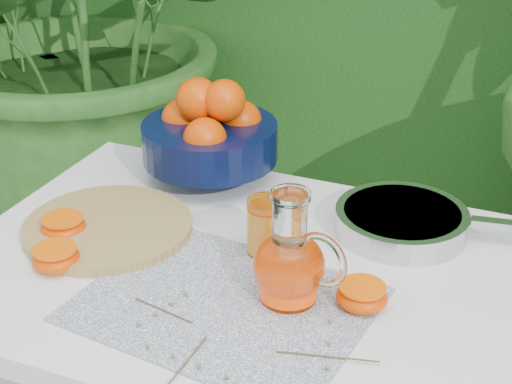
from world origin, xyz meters
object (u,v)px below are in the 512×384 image
at_px(saute_pan, 404,220).
at_px(juice_pitcher, 290,263).
at_px(fruit_bowl, 210,133).
at_px(white_table, 251,307).
at_px(cutting_board, 108,228).

bearing_deg(saute_pan, juice_pitcher, -112.29).
bearing_deg(fruit_bowl, saute_pan, -9.46).
height_order(fruit_bowl, juice_pitcher, fruit_bowl).
height_order(white_table, cutting_board, cutting_board).
bearing_deg(white_table, fruit_bowl, 126.77).
xyz_separation_m(fruit_bowl, saute_pan, (0.41, -0.07, -0.07)).
bearing_deg(white_table, juice_pitcher, -35.35).
bearing_deg(saute_pan, fruit_bowl, 170.54).
height_order(cutting_board, saute_pan, saute_pan).
relative_size(white_table, saute_pan, 2.33).
bearing_deg(juice_pitcher, cutting_board, 169.34).
bearing_deg(cutting_board, saute_pan, 22.90).
height_order(juice_pitcher, saute_pan, juice_pitcher).
distance_m(white_table, juice_pitcher, 0.19).
height_order(cutting_board, fruit_bowl, fruit_bowl).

